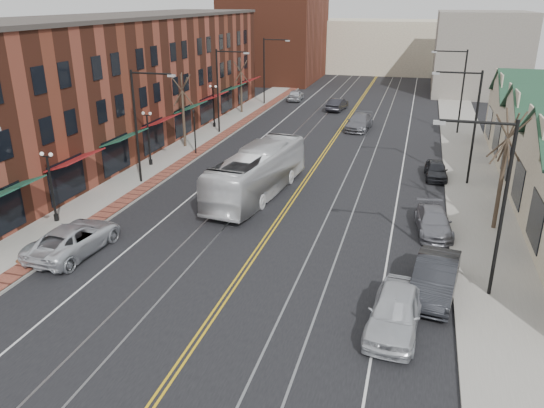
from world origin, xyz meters
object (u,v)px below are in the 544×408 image
Objects in this scene: parked_car_c at (433,222)px; parked_car_d at (436,170)px; parked_suv at (74,239)px; parked_car_b at (435,278)px; parked_car_a at (395,311)px; transit_bus at (257,173)px.

parked_car_c reaches higher than parked_car_d.
parked_car_b is at bearing -174.70° from parked_suv.
parked_car_a is 0.96× the size of parked_car_b.
transit_bus is at bearing 145.70° from parked_car_b.
parked_car_c is at bearing -153.68° from parked_suv.
parked_suv is 17.00m from parked_car_a.
parked_suv is at bearing 176.11° from parked_car_a.
parked_car_d is at bearing 96.69° from parked_car_b.
parked_car_d is (0.24, 10.31, -0.00)m from parked_car_c.
parked_car_c is (-0.01, 7.16, -0.20)m from parked_car_b.
parked_car_b is (18.37, 0.66, 0.06)m from parked_suv.
transit_bus is 15.54m from parked_car_b.
parked_car_d is at bearing -142.58° from transit_bus.
parked_suv is 19.96m from parked_car_c.
parked_car_b reaches higher than parked_car_a.
parked_car_b is 17.48m from parked_car_d.
parked_car_b is at bearing 69.43° from parked_car_a.
parked_car_b is 1.14× the size of parked_car_c.
parked_suv reaches higher than parked_car_d.
transit_bus is at bearing 131.31° from parked_car_a.
parked_suv is at bearing 64.58° from transit_bus.
parked_suv is 1.26× the size of parked_car_c.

